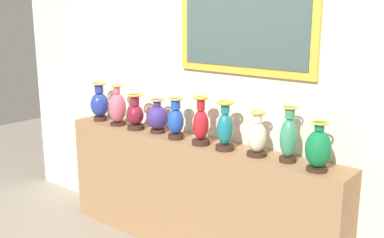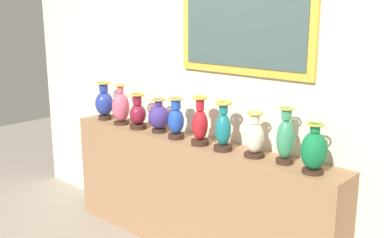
{
  "view_description": "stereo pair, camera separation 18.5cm",
  "coord_description": "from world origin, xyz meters",
  "px_view_note": "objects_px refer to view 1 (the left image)",
  "views": [
    {
      "loc": [
        2.3,
        -2.84,
        2.04
      ],
      "look_at": [
        0.0,
        0.0,
        1.17
      ],
      "focal_mm": 43.16,
      "sensor_mm": 36.0,
      "label": 1
    },
    {
      "loc": [
        2.44,
        -2.72,
        2.04
      ],
      "look_at": [
        0.0,
        0.0,
        1.17
      ],
      "focal_mm": 43.16,
      "sensor_mm": 36.0,
      "label": 2
    }
  ],
  "objects_px": {
    "vase_burgundy": "(135,115)",
    "vase_jade": "(289,137)",
    "vase_indigo": "(157,117)",
    "vase_teal": "(225,129)",
    "vase_rose": "(117,108)",
    "vase_crimson": "(201,124)",
    "vase_cobalt": "(100,104)",
    "vase_emerald": "(318,149)",
    "vase_sapphire": "(176,121)",
    "vase_ivory": "(257,137)"
  },
  "relations": [
    {
      "from": "vase_crimson",
      "to": "vase_emerald",
      "type": "distance_m",
      "value": 0.98
    },
    {
      "from": "vase_rose",
      "to": "vase_crimson",
      "type": "xyz_separation_m",
      "value": [
        0.99,
        -0.02,
        0.0
      ]
    },
    {
      "from": "vase_rose",
      "to": "vase_teal",
      "type": "relative_size",
      "value": 0.99
    },
    {
      "from": "vase_cobalt",
      "to": "vase_crimson",
      "type": "relative_size",
      "value": 0.95
    },
    {
      "from": "vase_sapphire",
      "to": "vase_jade",
      "type": "distance_m",
      "value": 1.01
    },
    {
      "from": "vase_cobalt",
      "to": "vase_burgundy",
      "type": "height_order",
      "value": "vase_cobalt"
    },
    {
      "from": "vase_teal",
      "to": "vase_cobalt",
      "type": "bearing_deg",
      "value": 178.85
    },
    {
      "from": "vase_crimson",
      "to": "vase_teal",
      "type": "height_order",
      "value": "vase_crimson"
    },
    {
      "from": "vase_rose",
      "to": "vase_teal",
      "type": "height_order",
      "value": "vase_teal"
    },
    {
      "from": "vase_teal",
      "to": "vase_indigo",
      "type": "bearing_deg",
      "value": 176.36
    },
    {
      "from": "vase_jade",
      "to": "vase_burgundy",
      "type": "bearing_deg",
      "value": -178.56
    },
    {
      "from": "vase_crimson",
      "to": "vase_jade",
      "type": "xyz_separation_m",
      "value": [
        0.74,
        0.05,
        0.02
      ]
    },
    {
      "from": "vase_teal",
      "to": "vase_jade",
      "type": "relative_size",
      "value": 0.96
    },
    {
      "from": "vase_burgundy",
      "to": "vase_crimson",
      "type": "xyz_separation_m",
      "value": [
        0.75,
        -0.01,
        0.03
      ]
    },
    {
      "from": "vase_indigo",
      "to": "vase_teal",
      "type": "xyz_separation_m",
      "value": [
        0.75,
        -0.05,
        0.03
      ]
    },
    {
      "from": "vase_burgundy",
      "to": "vase_rose",
      "type": "bearing_deg",
      "value": 178.97
    },
    {
      "from": "vase_cobalt",
      "to": "vase_indigo",
      "type": "bearing_deg",
      "value": 1.36
    },
    {
      "from": "vase_rose",
      "to": "vase_emerald",
      "type": "distance_m",
      "value": 1.97
    },
    {
      "from": "vase_indigo",
      "to": "vase_teal",
      "type": "distance_m",
      "value": 0.75
    },
    {
      "from": "vase_rose",
      "to": "vase_teal",
      "type": "xyz_separation_m",
      "value": [
        1.22,
        -0.02,
        0.01
      ]
    },
    {
      "from": "vase_burgundy",
      "to": "vase_emerald",
      "type": "distance_m",
      "value": 1.73
    },
    {
      "from": "vase_jade",
      "to": "vase_teal",
      "type": "bearing_deg",
      "value": -174.59
    },
    {
      "from": "vase_indigo",
      "to": "vase_jade",
      "type": "height_order",
      "value": "vase_jade"
    },
    {
      "from": "vase_teal",
      "to": "vase_emerald",
      "type": "distance_m",
      "value": 0.75
    },
    {
      "from": "vase_rose",
      "to": "vase_cobalt",
      "type": "bearing_deg",
      "value": 176.81
    },
    {
      "from": "vase_cobalt",
      "to": "vase_burgundy",
      "type": "xyz_separation_m",
      "value": [
        0.51,
        -0.02,
        -0.03
      ]
    },
    {
      "from": "vase_cobalt",
      "to": "vase_sapphire",
      "type": "height_order",
      "value": "vase_cobalt"
    },
    {
      "from": "vase_cobalt",
      "to": "vase_emerald",
      "type": "xyz_separation_m",
      "value": [
        2.24,
        -0.03,
        -0.01
      ]
    },
    {
      "from": "vase_indigo",
      "to": "vase_sapphire",
      "type": "xyz_separation_m",
      "value": [
        0.25,
        -0.05,
        0.02
      ]
    },
    {
      "from": "vase_burgundy",
      "to": "vase_jade",
      "type": "xyz_separation_m",
      "value": [
        1.49,
        0.04,
        0.04
      ]
    },
    {
      "from": "vase_emerald",
      "to": "vase_cobalt",
      "type": "bearing_deg",
      "value": 179.24
    },
    {
      "from": "vase_teal",
      "to": "vase_ivory",
      "type": "distance_m",
      "value": 0.27
    },
    {
      "from": "vase_rose",
      "to": "vase_jade",
      "type": "height_order",
      "value": "vase_jade"
    },
    {
      "from": "vase_ivory",
      "to": "vase_emerald",
      "type": "height_order",
      "value": "vase_emerald"
    },
    {
      "from": "vase_cobalt",
      "to": "vase_crimson",
      "type": "bearing_deg",
      "value": -1.39
    },
    {
      "from": "vase_burgundy",
      "to": "vase_emerald",
      "type": "bearing_deg",
      "value": -0.35
    },
    {
      "from": "vase_sapphire",
      "to": "vase_crimson",
      "type": "distance_m",
      "value": 0.26
    },
    {
      "from": "vase_jade",
      "to": "vase_rose",
      "type": "bearing_deg",
      "value": -178.9
    },
    {
      "from": "vase_rose",
      "to": "vase_crimson",
      "type": "distance_m",
      "value": 0.99
    },
    {
      "from": "vase_teal",
      "to": "vase_jade",
      "type": "height_order",
      "value": "vase_jade"
    },
    {
      "from": "vase_rose",
      "to": "vase_sapphire",
      "type": "relative_size",
      "value": 1.09
    },
    {
      "from": "vase_cobalt",
      "to": "vase_burgundy",
      "type": "bearing_deg",
      "value": -2.16
    },
    {
      "from": "vase_cobalt",
      "to": "vase_indigo",
      "type": "xyz_separation_m",
      "value": [
        0.74,
        0.02,
        -0.03
      ]
    },
    {
      "from": "vase_burgundy",
      "to": "vase_crimson",
      "type": "distance_m",
      "value": 0.75
    },
    {
      "from": "vase_crimson",
      "to": "vase_ivory",
      "type": "bearing_deg",
      "value": 3.73
    },
    {
      "from": "vase_burgundy",
      "to": "vase_crimson",
      "type": "bearing_deg",
      "value": -0.87
    },
    {
      "from": "vase_rose",
      "to": "vase_emerald",
      "type": "relative_size",
      "value": 1.11
    },
    {
      "from": "vase_crimson",
      "to": "vase_teal",
      "type": "relative_size",
      "value": 1.03
    },
    {
      "from": "vase_ivory",
      "to": "vase_jade",
      "type": "height_order",
      "value": "vase_jade"
    },
    {
      "from": "vase_rose",
      "to": "vase_crimson",
      "type": "relative_size",
      "value": 0.96
    }
  ]
}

